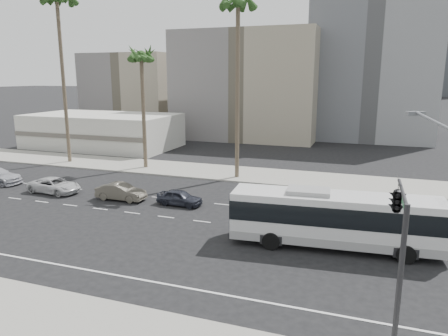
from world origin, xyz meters
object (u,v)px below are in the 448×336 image
at_px(car_b, 121,192).
at_px(palm_mid, 141,58).
at_px(car_a, 180,198).
at_px(car_c, 54,185).
at_px(palm_near, 238,6).
at_px(palm_far, 57,1).
at_px(city_bus, 334,218).
at_px(traffic_signal, 397,208).

distance_m(car_b, palm_mid, 17.53).
height_order(car_a, palm_mid, palm_mid).
height_order(car_c, palm_near, palm_near).
xyz_separation_m(palm_mid, palm_far, (-10.68, -0.28, 6.50)).
height_order(car_a, palm_far, palm_far).
relative_size(car_a, car_b, 0.87).
distance_m(city_bus, palm_far, 41.10).
distance_m(traffic_signal, palm_near, 30.62).
xyz_separation_m(car_c, traffic_signal, (28.54, -13.39, 4.98)).
relative_size(car_a, car_c, 0.77).
height_order(car_b, palm_near, palm_near).
bearing_deg(palm_far, traffic_signal, -34.62).
bearing_deg(traffic_signal, palm_mid, 134.68).
relative_size(car_c, traffic_signal, 0.74).
bearing_deg(car_b, palm_near, -33.81).
xyz_separation_m(car_c, palm_far, (-8.04, 11.86, 18.42)).
distance_m(car_c, palm_near, 24.54).
height_order(traffic_signal, palm_far, palm_far).
height_order(car_b, palm_far, palm_far).
xyz_separation_m(city_bus, palm_mid, (-22.98, 16.45, 10.67)).
bearing_deg(palm_mid, car_a, -49.61).
bearing_deg(city_bus, palm_near, 121.52).
height_order(traffic_signal, palm_near, palm_near).
relative_size(car_b, palm_far, 0.21).
relative_size(car_b, traffic_signal, 0.65).
bearing_deg(traffic_signal, car_c, 154.15).
relative_size(traffic_signal, palm_mid, 0.49).
height_order(car_a, traffic_signal, traffic_signal).
bearing_deg(car_a, palm_near, -5.97).
xyz_separation_m(city_bus, palm_near, (-11.33, 15.40, 15.34)).
bearing_deg(car_a, city_bus, -107.13).
bearing_deg(car_c, traffic_signal, -111.58).
relative_size(city_bus, car_b, 2.95).
bearing_deg(city_bus, traffic_signal, -77.00).
height_order(city_bus, car_b, city_bus).
relative_size(car_c, palm_near, 0.26).
bearing_deg(car_a, car_c, 94.67).
height_order(traffic_signal, palm_mid, palm_mid).
bearing_deg(car_c, palm_mid, -8.72).
height_order(city_bus, car_a, city_bus).
distance_m(car_b, palm_far, 26.59).
height_order(city_bus, car_c, city_bus).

